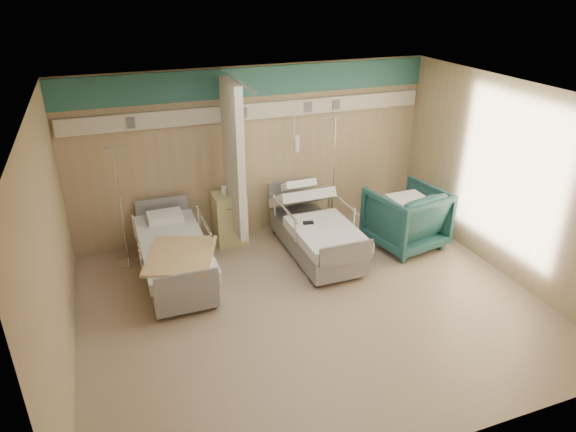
{
  "coord_description": "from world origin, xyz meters",
  "views": [
    {
      "loc": [
        -2.31,
        -5.27,
        4.05
      ],
      "look_at": [
        -0.12,
        0.6,
        1.1
      ],
      "focal_mm": 32.0,
      "sensor_mm": 36.0,
      "label": 1
    }
  ],
  "objects": [
    {
      "name": "tan_blanket",
      "position": [
        -1.57,
        0.84,
        0.65
      ],
      "size": [
        1.15,
        1.29,
        0.04
      ],
      "primitive_type": "cube",
      "rotation": [
        0.0,
        0.0,
        -0.34
      ],
      "color": "tan",
      "rests_on": "bed_left"
    },
    {
      "name": "bed_right",
      "position": [
        0.6,
        1.3,
        0.32
      ],
      "size": [
        1.0,
        2.16,
        0.63
      ],
      "primitive_type": null,
      "color": "white",
      "rests_on": "ground"
    },
    {
      "name": "visitor_armchair",
      "position": [
        2.09,
        1.08,
        0.5
      ],
      "size": [
        1.24,
        1.27,
        0.99
      ],
      "primitive_type": "imported",
      "rotation": [
        0.0,
        0.0,
        3.33
      ],
      "color": "#1D4A4A",
      "rests_on": "ground"
    },
    {
      "name": "bed_left",
      "position": [
        -1.6,
        1.3,
        0.32
      ],
      "size": [
        1.0,
        2.16,
        0.63
      ],
      "primitive_type": null,
      "color": "white",
      "rests_on": "ground"
    },
    {
      "name": "waffle_blanket",
      "position": [
        2.07,
        1.04,
        1.02
      ],
      "size": [
        0.57,
        0.51,
        0.06
      ],
      "primitive_type": "cube",
      "rotation": [
        0.0,
        0.0,
        3.16
      ],
      "color": "silver",
      "rests_on": "visitor_armchair"
    },
    {
      "name": "iv_stand_right",
      "position": [
        1.23,
        2.05,
        0.41
      ],
      "size": [
        0.35,
        0.35,
        1.98
      ],
      "rotation": [
        0.0,
        0.0,
        -0.43
      ],
      "color": "silver",
      "rests_on": "ground"
    },
    {
      "name": "white_cup",
      "position": [
        -0.61,
        2.23,
        0.92
      ],
      "size": [
        0.13,
        0.13,
        0.14
      ],
      "primitive_type": "cylinder",
      "rotation": [
        0.0,
        0.0,
        -0.42
      ],
      "color": "white",
      "rests_on": "bedside_cabinet"
    },
    {
      "name": "bedside_cabinet",
      "position": [
        -0.55,
        2.2,
        0.42
      ],
      "size": [
        0.5,
        0.48,
        0.85
      ],
      "primitive_type": "cube",
      "color": "#D9D488",
      "rests_on": "ground"
    },
    {
      "name": "call_remote",
      "position": [
        0.42,
        1.17,
        0.65
      ],
      "size": [
        0.17,
        0.1,
        0.04
      ],
      "primitive_type": "cube",
      "rotation": [
        0.0,
        0.0,
        -0.17
      ],
      "color": "black",
      "rests_on": "bed_right"
    },
    {
      "name": "iv_stand_left",
      "position": [
        -2.22,
        2.02,
        0.39
      ],
      "size": [
        0.34,
        0.34,
        1.89
      ],
      "rotation": [
        0.0,
        0.0,
        0.05
      ],
      "color": "silver",
      "rests_on": "ground"
    },
    {
      "name": "toiletry_bag",
      "position": [
        -0.42,
        2.24,
        0.91
      ],
      "size": [
        0.22,
        0.15,
        0.11
      ],
      "primitive_type": "cube",
      "rotation": [
        0.0,
        0.0,
        0.07
      ],
      "color": "black",
      "rests_on": "bedside_cabinet"
    },
    {
      "name": "ground",
      "position": [
        0.0,
        0.0,
        0.0
      ],
      "size": [
        6.0,
        5.0,
        0.0
      ],
      "primitive_type": "cube",
      "color": "gray",
      "rests_on": "ground"
    },
    {
      "name": "room_walls",
      "position": [
        -0.03,
        0.25,
        1.86
      ],
      "size": [
        6.04,
        5.04,
        2.82
      ],
      "color": "tan",
      "rests_on": "ground"
    }
  ]
}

